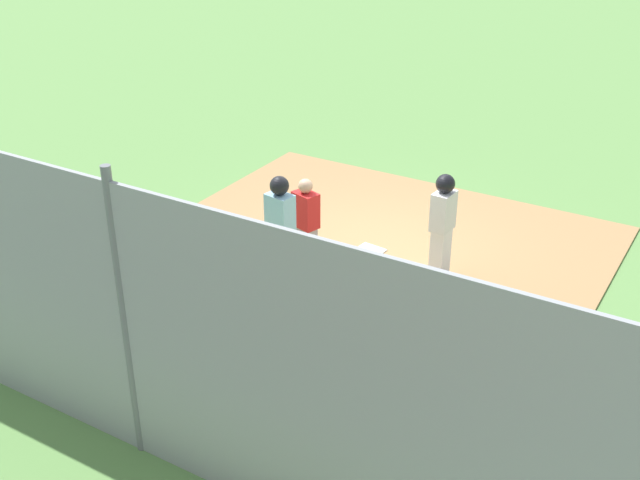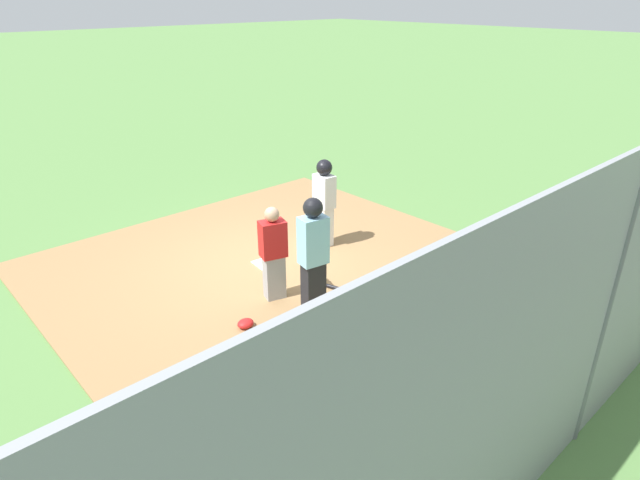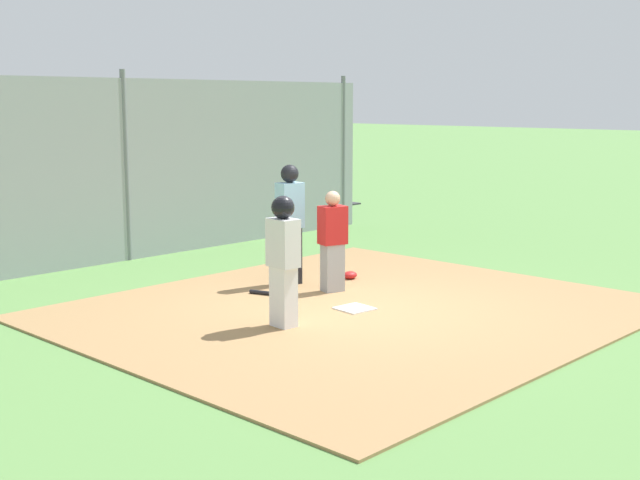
% 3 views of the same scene
% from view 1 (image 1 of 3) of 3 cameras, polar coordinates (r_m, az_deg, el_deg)
% --- Properties ---
extents(ground_plane, '(140.00, 140.00, 0.00)m').
position_cam_1_polar(ground_plane, '(12.89, 3.50, -0.97)').
color(ground_plane, '#5B8947').
extents(dirt_infield, '(7.20, 6.40, 0.03)m').
position_cam_1_polar(dirt_infield, '(12.88, 3.50, -0.91)').
color(dirt_infield, '#9E774C').
rests_on(dirt_infield, ground_plane).
extents(home_plate, '(0.49, 0.49, 0.02)m').
position_cam_1_polar(home_plate, '(12.87, 3.51, -0.81)').
color(home_plate, white).
rests_on(home_plate, dirt_infield).
extents(catcher, '(0.44, 0.36, 1.49)m').
position_cam_1_polar(catcher, '(12.05, -1.03, 1.21)').
color(catcher, '#9E9EA3').
rests_on(catcher, dirt_infield).
extents(umpire, '(0.42, 0.32, 1.83)m').
position_cam_1_polar(umpire, '(11.31, -2.86, 0.55)').
color(umpire, black).
rests_on(umpire, dirt_infield).
extents(runner, '(0.29, 0.40, 1.64)m').
position_cam_1_polar(runner, '(11.94, 8.82, 1.53)').
color(runner, silver).
rests_on(runner, dirt_infield).
extents(baseball_bat, '(0.30, 0.72, 0.06)m').
position_cam_1_polar(baseball_bat, '(11.71, 1.36, -3.68)').
color(baseball_bat, black).
rests_on(baseball_bat, dirt_infield).
extents(catcher_mask, '(0.24, 0.20, 0.12)m').
position_cam_1_polar(catcher_mask, '(12.50, -5.13, -1.51)').
color(catcher_mask, red).
rests_on(catcher_mask, dirt_infield).
extents(backstop_fence, '(12.00, 0.10, 3.35)m').
position_cam_1_polar(backstop_fence, '(8.32, -13.77, -6.02)').
color(backstop_fence, '#93999E').
rests_on(backstop_fence, ground_plane).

